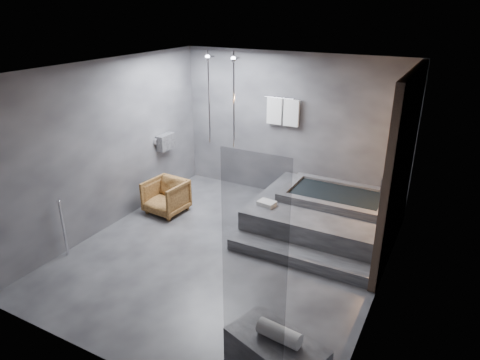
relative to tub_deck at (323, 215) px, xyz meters
The scene contains 7 objects.
room 2.02m from the tub_deck, 118.47° to the right, with size 5.00×5.04×2.82m.
tub_deck is the anchor object (origin of this frame).
tub_step 1.19m from the tub_deck, 90.00° to the right, with size 2.20×0.36×0.18m, color #323234.
concrete_bench 3.30m from the tub_deck, 80.37° to the right, with size 1.00×0.55×0.45m, color #323234.
driftwood_chair 2.84m from the tub_deck, 164.81° to the right, with size 0.67×0.69×0.62m, color #492C12.
rolled_towel 3.30m from the tub_deck, 79.99° to the right, with size 0.17×0.17×0.46m, color white.
deck_towel 1.02m from the tub_deck, 144.50° to the right, with size 0.28×0.21×0.07m, color white.
Camera 1 is at (2.86, -4.94, 3.59)m, focal length 32.00 mm.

